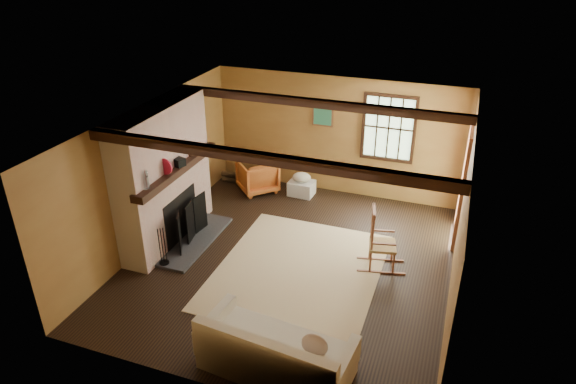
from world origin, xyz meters
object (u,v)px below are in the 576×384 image
at_px(laundry_basket, 302,188).
at_px(armchair, 257,176).
at_px(fireplace, 165,181).
at_px(rocking_chair, 380,243).
at_px(sofa, 275,356).

xyz_separation_m(laundry_basket, armchair, (-0.92, -0.12, 0.19)).
relative_size(fireplace, laundry_basket, 4.80).
height_order(fireplace, rocking_chair, fireplace).
xyz_separation_m(rocking_chair, sofa, (-0.76, -2.64, -0.18)).
height_order(fireplace, sofa, fireplace).
bearing_deg(armchair, sofa, 70.79).
xyz_separation_m(rocking_chair, armchair, (-2.89, 1.86, -0.11)).
bearing_deg(laundry_basket, armchair, -172.72).
distance_m(fireplace, laundry_basket, 3.00).
relative_size(fireplace, armchair, 3.25).
bearing_deg(fireplace, armchair, 72.21).
bearing_deg(armchair, rocking_chair, 102.69).
height_order(sofa, armchair, sofa).
bearing_deg(rocking_chair, laundry_basket, 32.08).
relative_size(rocking_chair, armchair, 1.42).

